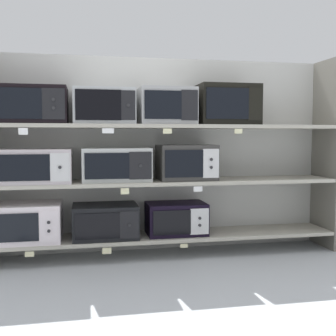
{
  "coord_description": "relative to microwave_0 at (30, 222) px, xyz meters",
  "views": [
    {
      "loc": [
        -0.67,
        -3.42,
        0.99
      ],
      "look_at": [
        0.0,
        0.0,
        0.73
      ],
      "focal_mm": 44.9,
      "sensor_mm": 36.0,
      "label": 1
    }
  ],
  "objects": [
    {
      "name": "ground",
      "position": [
        1.11,
        -1.0,
        -0.33
      ],
      "size": [
        6.83,
        6.0,
        0.02
      ],
      "primitive_type": "cube",
      "color": "#B2B7BC"
    },
    {
      "name": "back_panel",
      "position": [
        1.11,
        0.23,
        0.51
      ],
      "size": [
        3.03,
        0.04,
        1.67
      ],
      "primitive_type": "cube",
      "color": "#B2B2AD",
      "rests_on": "ground"
    },
    {
      "name": "upright_right",
      "position": [
        2.56,
        0.0,
        0.51
      ],
      "size": [
        0.05,
        0.41,
        1.67
      ],
      "primitive_type": "cube",
      "color": "#68645B",
      "rests_on": "ground"
    },
    {
      "name": "shelf_0",
      "position": [
        1.11,
        0.0,
        -0.16
      ],
      "size": [
        2.83,
        0.41,
        0.03
      ],
      "primitive_type": "cube",
      "color": "#ADA899",
      "rests_on": "ground"
    },
    {
      "name": "microwave_0",
      "position": [
        0.0,
        0.0,
        0.0
      ],
      "size": [
        0.49,
        0.42,
        0.3
      ],
      "color": "silver",
      "rests_on": "shelf_0"
    },
    {
      "name": "microwave_1",
      "position": [
        0.59,
        -0.0,
        -0.01
      ],
      "size": [
        0.52,
        0.4,
        0.27
      ],
      "color": "black",
      "rests_on": "shelf_0"
    },
    {
      "name": "microwave_2",
      "position": [
        1.18,
        -0.0,
        -0.02
      ],
      "size": [
        0.49,
        0.34,
        0.26
      ],
      "color": "black",
      "rests_on": "shelf_0"
    },
    {
      "name": "price_tag_0",
      "position": [
        0.02,
        -0.21,
        -0.2
      ],
      "size": [
        0.07,
        0.0,
        0.04
      ],
      "primitive_type": "cube",
      "color": "beige"
    },
    {
      "name": "price_tag_1",
      "position": [
        0.59,
        -0.21,
        -0.21
      ],
      "size": [
        0.07,
        0.0,
        0.05
      ],
      "primitive_type": "cube",
      "color": "beige"
    },
    {
      "name": "price_tag_2",
      "position": [
        1.2,
        -0.21,
        -0.2
      ],
      "size": [
        0.06,
        0.0,
        0.03
      ],
      "primitive_type": "cube",
      "color": "beige"
    },
    {
      "name": "shelf_1",
      "position": [
        1.11,
        0.0,
        0.3
      ],
      "size": [
        2.83,
        0.41,
        0.03
      ],
      "primitive_type": "cube",
      "color": "#ADA899"
    },
    {
      "name": "microwave_3",
      "position": [
        0.04,
        -0.0,
        0.44
      ],
      "size": [
        0.58,
        0.42,
        0.27
      ],
      "color": "#BCB1B5",
      "rests_on": "shelf_1"
    },
    {
      "name": "microwave_4",
      "position": [
        0.68,
        -0.0,
        0.45
      ],
      "size": [
        0.55,
        0.34,
        0.27
      ],
      "color": "#BABEBB",
      "rests_on": "shelf_1"
    },
    {
      "name": "microwave_5",
      "position": [
        1.27,
        -0.0,
        0.46
      ],
      "size": [
        0.47,
        0.37,
        0.29
      ],
      "color": "#353331",
      "rests_on": "shelf_1"
    },
    {
      "name": "price_tag_3",
      "position": [
        0.73,
        -0.21,
        0.25
      ],
      "size": [
        0.06,
        0.0,
        0.05
      ],
      "primitive_type": "cube",
      "color": "beige"
    },
    {
      "name": "price_tag_4",
      "position": [
        1.31,
        -0.21,
        0.26
      ],
      "size": [
        0.07,
        0.0,
        0.04
      ],
      "primitive_type": "cube",
      "color": "white"
    },
    {
      "name": "shelf_2",
      "position": [
        1.11,
        0.0,
        0.75
      ],
      "size": [
        2.83,
        0.41,
        0.03
      ],
      "primitive_type": "cube",
      "color": "#ADA899"
    },
    {
      "name": "microwave_6",
      "position": [
        0.03,
        -0.0,
        0.91
      ],
      "size": [
        0.55,
        0.4,
        0.29
      ],
      "color": "black",
      "rests_on": "shelf_2"
    },
    {
      "name": "microwave_7",
      "position": [
        0.59,
        -0.0,
        0.91
      ],
      "size": [
        0.48,
        0.38,
        0.28
      ],
      "color": "#B4B7B9",
      "rests_on": "shelf_2"
    },
    {
      "name": "microwave_8",
      "position": [
        1.1,
        -0.0,
        0.92
      ],
      "size": [
        0.45,
        0.38,
        0.3
      ],
      "color": "#A0A1A2",
      "rests_on": "shelf_2"
    },
    {
      "name": "microwave_9",
      "position": [
        1.62,
        -0.0,
        0.94
      ],
      "size": [
        0.5,
        0.35,
        0.34
      ],
      "color": "black",
      "rests_on": "shelf_2"
    },
    {
      "name": "price_tag_5",
      "position": [
        -0.0,
        -0.21,
        0.71
      ],
      "size": [
        0.07,
        0.0,
        0.05
      ],
      "primitive_type": "cube",
      "color": "white"
    },
    {
      "name": "price_tag_6",
      "position": [
        0.61,
        -0.21,
        0.72
      ],
      "size": [
        0.09,
        0.0,
        0.04
      ],
      "primitive_type": "cube",
      "color": "white"
    },
    {
      "name": "price_tag_7",
      "position": [
        1.07,
        -0.21,
        0.71
      ],
      "size": [
        0.07,
        0.0,
        0.04
      ],
      "primitive_type": "cube",
      "color": "beige"
    },
    {
      "name": "price_tag_8",
      "position": [
        1.65,
        -0.21,
        0.72
      ],
      "size": [
        0.07,
        0.0,
        0.04
      ],
      "primitive_type": "cube",
      "color": "beige"
    }
  ]
}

